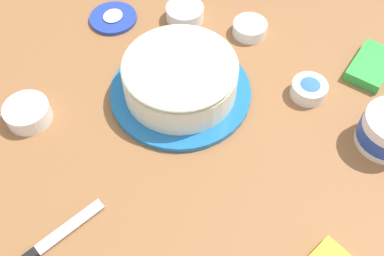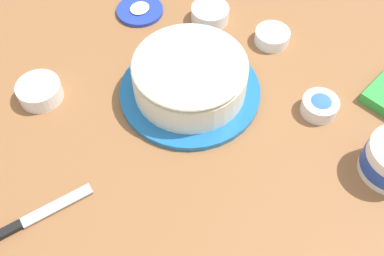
{
  "view_description": "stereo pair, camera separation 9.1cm",
  "coord_description": "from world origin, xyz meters",
  "px_view_note": "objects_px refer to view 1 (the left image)",
  "views": [
    {
      "loc": [
        0.43,
        0.17,
        0.78
      ],
      "look_at": [
        -0.05,
        -0.04,
        0.04
      ],
      "focal_mm": 41.62,
      "sensor_mm": 36.0,
      "label": 1
    },
    {
      "loc": [
        0.39,
        0.25,
        0.78
      ],
      "look_at": [
        -0.05,
        -0.04,
        0.04
      ],
      "focal_mm": 41.62,
      "sensor_mm": 36.0,
      "label": 2
    }
  ],
  "objects_px": {
    "frosted_cake": "(180,78)",
    "frosting_tub_lid": "(113,18)",
    "candy_box_upper": "(371,66)",
    "spreading_knife": "(37,251)",
    "sprinkle_bowl_yellow": "(185,13)",
    "sprinkle_bowl_orange": "(28,113)",
    "sprinkle_bowl_blue": "(309,89)",
    "sprinkle_bowl_green": "(250,28)"
  },
  "relations": [
    {
      "from": "frosting_tub_lid",
      "to": "candy_box_upper",
      "type": "bearing_deg",
      "value": 97.28
    },
    {
      "from": "candy_box_upper",
      "to": "sprinkle_bowl_green",
      "type": "bearing_deg",
      "value": -79.61
    },
    {
      "from": "frosting_tub_lid",
      "to": "spreading_knife",
      "type": "distance_m",
      "value": 0.62
    },
    {
      "from": "frosted_cake",
      "to": "frosting_tub_lid",
      "type": "height_order",
      "value": "frosted_cake"
    },
    {
      "from": "sprinkle_bowl_yellow",
      "to": "sprinkle_bowl_blue",
      "type": "bearing_deg",
      "value": 70.77
    },
    {
      "from": "frosted_cake",
      "to": "sprinkle_bowl_orange",
      "type": "xyz_separation_m",
      "value": [
        0.19,
        -0.27,
        -0.03
      ]
    },
    {
      "from": "frosted_cake",
      "to": "candy_box_upper",
      "type": "height_order",
      "value": "frosted_cake"
    },
    {
      "from": "frosting_tub_lid",
      "to": "sprinkle_bowl_blue",
      "type": "xyz_separation_m",
      "value": [
        0.05,
        0.53,
        0.01
      ]
    },
    {
      "from": "sprinkle_bowl_yellow",
      "to": "candy_box_upper",
      "type": "bearing_deg",
      "value": 91.03
    },
    {
      "from": "sprinkle_bowl_yellow",
      "to": "candy_box_upper",
      "type": "height_order",
      "value": "sprinkle_bowl_yellow"
    },
    {
      "from": "sprinkle_bowl_orange",
      "to": "sprinkle_bowl_yellow",
      "type": "xyz_separation_m",
      "value": [
        -0.42,
        0.18,
        0.0
      ]
    },
    {
      "from": "sprinkle_bowl_yellow",
      "to": "candy_box_upper",
      "type": "distance_m",
      "value": 0.47
    },
    {
      "from": "sprinkle_bowl_green",
      "to": "candy_box_upper",
      "type": "relative_size",
      "value": 0.63
    },
    {
      "from": "spreading_knife",
      "to": "sprinkle_bowl_orange",
      "type": "relative_size",
      "value": 2.26
    },
    {
      "from": "spreading_knife",
      "to": "sprinkle_bowl_orange",
      "type": "xyz_separation_m",
      "value": [
        -0.25,
        -0.19,
        0.01
      ]
    },
    {
      "from": "sprinkle_bowl_yellow",
      "to": "sprinkle_bowl_green",
      "type": "height_order",
      "value": "sprinkle_bowl_yellow"
    },
    {
      "from": "frosting_tub_lid",
      "to": "spreading_knife",
      "type": "relative_size",
      "value": 0.55
    },
    {
      "from": "spreading_knife",
      "to": "candy_box_upper",
      "type": "bearing_deg",
      "value": 145.19
    },
    {
      "from": "sprinkle_bowl_blue",
      "to": "spreading_knife",
      "type": "bearing_deg",
      "value": -32.97
    },
    {
      "from": "sprinkle_bowl_yellow",
      "to": "sprinkle_bowl_orange",
      "type": "bearing_deg",
      "value": -23.46
    },
    {
      "from": "candy_box_upper",
      "to": "sprinkle_bowl_yellow",
      "type": "bearing_deg",
      "value": -77.33
    },
    {
      "from": "frosting_tub_lid",
      "to": "sprinkle_bowl_blue",
      "type": "relative_size",
      "value": 1.53
    },
    {
      "from": "sprinkle_bowl_blue",
      "to": "sprinkle_bowl_yellow",
      "type": "bearing_deg",
      "value": -109.23
    },
    {
      "from": "frosted_cake",
      "to": "spreading_knife",
      "type": "xyz_separation_m",
      "value": [
        0.44,
        -0.09,
        -0.05
      ]
    },
    {
      "from": "frosting_tub_lid",
      "to": "frosted_cake",
      "type": "bearing_deg",
      "value": 58.44
    },
    {
      "from": "sprinkle_bowl_yellow",
      "to": "spreading_knife",
      "type": "bearing_deg",
      "value": 0.15
    },
    {
      "from": "frosted_cake",
      "to": "spreading_knife",
      "type": "bearing_deg",
      "value": -11.46
    },
    {
      "from": "sprinkle_bowl_blue",
      "to": "candy_box_upper",
      "type": "xyz_separation_m",
      "value": [
        -0.13,
        0.12,
        -0.01
      ]
    },
    {
      "from": "spreading_knife",
      "to": "sprinkle_bowl_yellow",
      "type": "bearing_deg",
      "value": -179.85
    },
    {
      "from": "frosted_cake",
      "to": "sprinkle_bowl_blue",
      "type": "height_order",
      "value": "frosted_cake"
    },
    {
      "from": "spreading_knife",
      "to": "frosting_tub_lid",
      "type": "bearing_deg",
      "value": -163.91
    },
    {
      "from": "spreading_knife",
      "to": "sprinkle_bowl_blue",
      "type": "xyz_separation_m",
      "value": [
        -0.55,
        0.35,
        0.01
      ]
    },
    {
      "from": "frosting_tub_lid",
      "to": "sprinkle_bowl_blue",
      "type": "height_order",
      "value": "sprinkle_bowl_blue"
    },
    {
      "from": "frosted_cake",
      "to": "sprinkle_bowl_green",
      "type": "relative_size",
      "value": 3.73
    },
    {
      "from": "sprinkle_bowl_yellow",
      "to": "sprinkle_bowl_blue",
      "type": "distance_m",
      "value": 0.38
    },
    {
      "from": "frosting_tub_lid",
      "to": "sprinkle_bowl_blue",
      "type": "bearing_deg",
      "value": 84.53
    },
    {
      "from": "frosting_tub_lid",
      "to": "sprinkle_bowl_yellow",
      "type": "xyz_separation_m",
      "value": [
        -0.07,
        0.17,
        0.01
      ]
    },
    {
      "from": "sprinkle_bowl_blue",
      "to": "sprinkle_bowl_green",
      "type": "xyz_separation_m",
      "value": [
        -0.14,
        -0.19,
        -0.0
      ]
    },
    {
      "from": "sprinkle_bowl_orange",
      "to": "frosted_cake",
      "type": "bearing_deg",
      "value": 124.83
    },
    {
      "from": "sprinkle_bowl_yellow",
      "to": "candy_box_upper",
      "type": "relative_size",
      "value": 0.72
    },
    {
      "from": "sprinkle_bowl_yellow",
      "to": "sprinkle_bowl_green",
      "type": "relative_size",
      "value": 1.13
    },
    {
      "from": "candy_box_upper",
      "to": "spreading_knife",
      "type": "bearing_deg",
      "value": -23.17
    }
  ]
}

